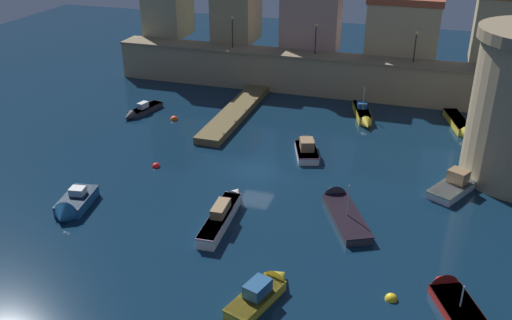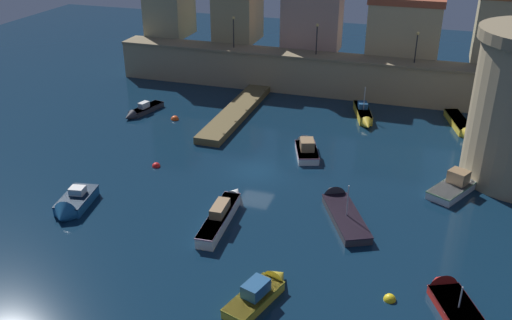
% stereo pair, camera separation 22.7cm
% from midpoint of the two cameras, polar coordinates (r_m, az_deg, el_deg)
% --- Properties ---
extents(ground_plane, '(110.16, 110.16, 0.00)m').
position_cam_midpoint_polar(ground_plane, '(43.78, -0.18, -1.18)').
color(ground_plane, '#0C2338').
extents(quay_wall, '(43.81, 3.25, 4.16)m').
position_cam_midpoint_polar(quay_wall, '(60.84, 5.62, 8.75)').
color(quay_wall, '#9E8966').
rests_on(quay_wall, ground).
extents(old_town_backdrop, '(42.09, 5.49, 8.99)m').
position_cam_midpoint_polar(old_town_backdrop, '(63.26, 5.00, 14.53)').
color(old_town_backdrop, tan).
rests_on(old_town_backdrop, ground).
extents(pier_dock, '(2.34, 15.11, 0.70)m').
position_cam_midpoint_polar(pier_dock, '(54.63, -2.22, 4.86)').
color(pier_dock, brown).
rests_on(pier_dock, ground).
extents(quay_lamp_0, '(0.32, 0.32, 3.36)m').
position_cam_midpoint_polar(quay_lamp_0, '(62.14, -2.52, 13.33)').
color(quay_lamp_0, black).
rests_on(quay_lamp_0, quay_wall).
extents(quay_lamp_1, '(0.32, 0.32, 3.21)m').
position_cam_midpoint_polar(quay_lamp_1, '(59.70, 5.97, 12.60)').
color(quay_lamp_1, black).
rests_on(quay_lamp_1, quay_wall).
extents(quay_lamp_2, '(0.32, 0.32, 3.10)m').
position_cam_midpoint_polar(quay_lamp_2, '(58.57, 15.77, 11.46)').
color(quay_lamp_2, black).
rests_on(quay_lamp_2, quay_wall).
extents(moored_boat_0, '(2.47, 4.64, 1.72)m').
position_cam_midpoint_polar(moored_boat_0, '(40.45, -18.26, -4.39)').
color(moored_boat_0, '#195689').
rests_on(moored_boat_0, ground).
extents(moored_boat_1, '(4.71, 7.14, 3.32)m').
position_cam_midpoint_polar(moored_boat_1, '(38.82, 8.43, -4.78)').
color(moored_boat_1, '#333338').
rests_on(moored_boat_1, ground).
extents(moored_boat_2, '(2.24, 5.16, 1.34)m').
position_cam_midpoint_polar(moored_boat_2, '(56.09, -11.75, 4.88)').
color(moored_boat_2, '#333338').
rests_on(moored_boat_2, ground).
extents(moored_boat_3, '(3.06, 5.01, 1.92)m').
position_cam_midpoint_polar(moored_boat_3, '(46.98, 4.92, 1.31)').
color(moored_boat_3, white).
rests_on(moored_boat_3, ground).
extents(moored_boat_4, '(3.03, 6.82, 1.23)m').
position_cam_midpoint_polar(moored_boat_4, '(54.60, 19.89, 3.29)').
color(moored_boat_4, gold).
rests_on(moored_boat_4, ground).
extents(moored_boat_5, '(1.53, 7.44, 1.57)m').
position_cam_midpoint_polar(moored_boat_5, '(37.50, -3.53, -5.36)').
color(moored_boat_5, white).
rests_on(moored_boat_5, ground).
extents(moored_boat_6, '(3.41, 4.66, 2.39)m').
position_cam_midpoint_polar(moored_boat_6, '(32.59, 18.87, -12.89)').
color(moored_boat_6, red).
rests_on(moored_boat_6, ground).
extents(moored_boat_7, '(2.83, 6.25, 3.19)m').
position_cam_midpoint_polar(moored_boat_7, '(54.58, 10.66, 4.56)').
color(moored_boat_7, gold).
rests_on(moored_boat_7, ground).
extents(moored_boat_8, '(4.61, 6.54, 2.13)m').
position_cam_midpoint_polar(moored_boat_8, '(44.26, 20.07, -1.96)').
color(moored_boat_8, white).
rests_on(moored_boat_8, ground).
extents(moored_boat_9, '(2.81, 5.03, 1.70)m').
position_cam_midpoint_polar(moored_boat_9, '(31.05, 0.54, -13.08)').
color(moored_boat_9, gold).
rests_on(moored_boat_9, ground).
extents(mooring_buoy_0, '(0.75, 0.75, 0.75)m').
position_cam_midpoint_polar(mooring_buoy_0, '(54.23, -8.41, 4.06)').
color(mooring_buoy_0, '#EA4C19').
rests_on(mooring_buoy_0, ground).
extents(mooring_buoy_1, '(0.67, 0.67, 0.67)m').
position_cam_midpoint_polar(mooring_buoy_1, '(31.95, 13.32, -13.56)').
color(mooring_buoy_1, yellow).
rests_on(mooring_buoy_1, ground).
extents(mooring_buoy_2, '(0.66, 0.66, 0.66)m').
position_cam_midpoint_polar(mooring_buoy_2, '(45.25, -10.23, -0.68)').
color(mooring_buoy_2, red).
rests_on(mooring_buoy_2, ground).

